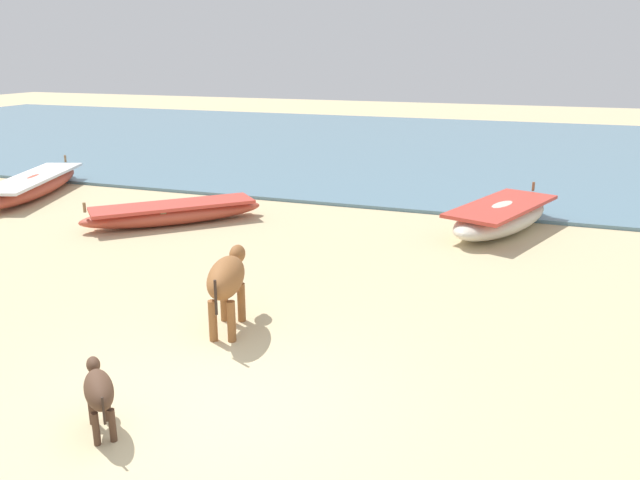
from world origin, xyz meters
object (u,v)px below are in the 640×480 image
Objects in this scene: fishing_boat_3 at (34,185)px; calf_near_dark at (99,390)px; cow_adult_brown at (227,279)px; fishing_boat_1 at (174,213)px; fishing_boat_4 at (501,217)px.

calf_near_dark is at bearing -152.85° from fishing_boat_3.
fishing_boat_3 is 10.08m from cow_adult_brown.
calf_near_dark is at bearing 72.69° from fishing_boat_1.
fishing_boat_1 is at bearing 24.33° from cow_adult_brown.
fishing_boat_3 is 1.26× the size of fishing_boat_4.
fishing_boat_4 is at bearing -64.08° from calf_near_dark.
fishing_boat_3 reaches higher than fishing_boat_1.
fishing_boat_4 is 4.68× the size of calf_near_dark.
cow_adult_brown is 2.55m from calf_near_dark.
fishing_boat_3 is 3.07× the size of cow_adult_brown.
cow_adult_brown is at bearing -142.15° from fishing_boat_3.
calf_near_dark is (-3.09, -8.66, 0.13)m from fishing_boat_4.
fishing_boat_3 is 11.46m from fishing_boat_4.
fishing_boat_1 is at bearing -17.33° from calf_near_dark.
fishing_boat_4 is (11.45, 0.61, 0.04)m from fishing_boat_3.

